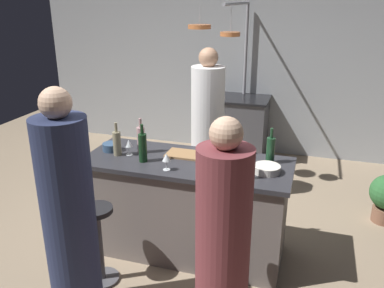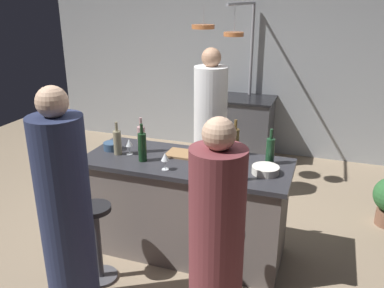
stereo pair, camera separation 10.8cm
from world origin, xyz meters
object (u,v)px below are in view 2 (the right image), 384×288
(guest_left, at_px, (66,217))
(pepper_mill, at_px, (244,167))
(bar_stool_right, at_px, (226,267))
(stove_range, at_px, (244,128))
(bar_stool_left, at_px, (97,239))
(mixing_bowl_ceramic, at_px, (266,170))
(wine_bottle_amber, at_px, (235,141))
(wine_glass_near_right_guest, at_px, (129,143))
(guest_right, at_px, (216,251))
(wine_bottle_green, at_px, (270,151))
(wine_bottle_rose, at_px, (141,139))
(chef, at_px, (210,132))
(wine_bottle_red, at_px, (142,147))
(wine_glass_near_left_guest, at_px, (165,158))
(wine_bottle_white, at_px, (117,142))
(mixing_bowl_blue, at_px, (112,146))
(cutting_board, at_px, (185,154))

(guest_left, distance_m, pepper_mill, 1.34)
(bar_stool_right, bearing_deg, stove_range, 99.77)
(bar_stool_left, xyz_separation_m, mixing_bowl_ceramic, (1.23, 0.58, 0.55))
(wine_bottle_amber, bearing_deg, wine_glass_near_right_guest, -161.87)
(stove_range, relative_size, guest_left, 0.52)
(guest_right, height_order, wine_glass_near_right_guest, guest_right)
(bar_stool_right, height_order, wine_bottle_green, wine_bottle_green)
(guest_left, distance_m, wine_bottle_rose, 1.08)
(stove_range, relative_size, mixing_bowl_ceramic, 4.08)
(chef, relative_size, wine_bottle_rose, 5.36)
(stove_range, distance_m, bar_stool_right, 3.12)
(bar_stool_left, xyz_separation_m, pepper_mill, (1.09, 0.40, 0.63))
(bar_stool_left, xyz_separation_m, wine_bottle_green, (1.23, 0.78, 0.64))
(pepper_mill, relative_size, wine_bottle_amber, 0.64)
(bar_stool_right, relative_size, wine_glass_near_right_guest, 4.66)
(mixing_bowl_ceramic, bearing_deg, wine_bottle_red, -175.42)
(guest_right, height_order, wine_glass_near_left_guest, guest_right)
(chef, relative_size, wine_bottle_green, 5.61)
(wine_bottle_white, relative_size, mixing_bowl_ceramic, 1.38)
(guest_left, relative_size, wine_bottle_rose, 5.31)
(chef, relative_size, wine_bottle_white, 5.76)
(bar_stool_left, bearing_deg, mixing_bowl_ceramic, 25.11)
(chef, xyz_separation_m, wine_bottle_green, (0.80, -0.93, 0.22))
(wine_bottle_white, relative_size, mixing_bowl_blue, 1.89)
(pepper_mill, distance_m, wine_bottle_red, 0.91)
(cutting_board, distance_m, wine_bottle_red, 0.40)
(guest_left, bearing_deg, stove_range, 81.28)
(bar_stool_left, relative_size, wine_bottle_green, 2.20)
(cutting_board, xyz_separation_m, wine_bottle_white, (-0.57, -0.17, 0.11))
(chef, height_order, bar_stool_right, chef)
(chef, distance_m, wine_bottle_red, 1.26)
(mixing_bowl_ceramic, bearing_deg, cutting_board, 168.08)
(cutting_board, distance_m, wine_bottle_green, 0.75)
(chef, height_order, mixing_bowl_ceramic, chef)
(stove_range, relative_size, pepper_mill, 4.24)
(stove_range, xyz_separation_m, pepper_mill, (0.55, -2.67, 0.56))
(wine_glass_near_right_guest, bearing_deg, wine_bottle_amber, 18.13)
(chef, bearing_deg, stove_range, 85.19)
(guest_right, relative_size, wine_bottle_white, 5.36)
(bar_stool_left, relative_size, wine_glass_near_left_guest, 4.66)
(wine_bottle_white, bearing_deg, guest_right, -37.74)
(wine_bottle_amber, bearing_deg, wine_bottle_rose, -165.98)
(mixing_bowl_ceramic, bearing_deg, mixing_bowl_blue, 177.24)
(wine_bottle_white, height_order, wine_bottle_green, wine_bottle_green)
(guest_left, xyz_separation_m, wine_glass_near_left_guest, (0.43, 0.75, 0.21))
(bar_stool_left, bearing_deg, chef, 75.90)
(cutting_board, bearing_deg, wine_bottle_rose, -172.15)
(wine_bottle_amber, xyz_separation_m, mixing_bowl_blue, (-1.10, -0.24, -0.09))
(guest_right, xyz_separation_m, pepper_mill, (0.00, 0.75, 0.26))
(bar_stool_right, height_order, wine_bottle_white, wine_bottle_white)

